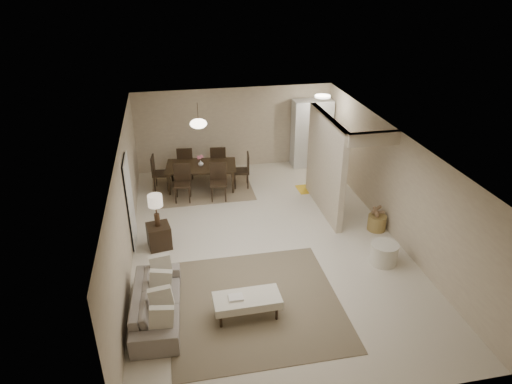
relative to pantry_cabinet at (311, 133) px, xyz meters
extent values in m
plane|color=beige|center=(-2.35, -4.15, -1.05)|extent=(9.00, 9.00, 0.00)
plane|color=white|center=(-2.35, -4.15, 1.45)|extent=(9.00, 9.00, 0.00)
plane|color=tan|center=(-2.35, 0.35, 0.20)|extent=(6.00, 0.00, 6.00)
plane|color=tan|center=(-5.35, -4.15, 0.20)|extent=(0.00, 9.00, 9.00)
plane|color=tan|center=(0.65, -4.15, 0.20)|extent=(0.00, 9.00, 9.00)
cube|color=tan|center=(-0.55, -2.90, 0.20)|extent=(0.15, 2.50, 2.50)
cube|color=black|center=(-5.32, -3.55, -0.03)|extent=(0.04, 0.90, 2.04)
cube|color=silver|center=(0.00, 0.00, 0.00)|extent=(1.20, 0.55, 2.10)
cylinder|color=white|center=(-0.05, -0.95, 1.41)|extent=(0.44, 0.44, 0.05)
cube|color=brown|center=(-3.00, -6.23, -1.04)|extent=(3.20, 3.20, 0.01)
imported|color=gray|center=(-4.80, -6.23, -0.75)|extent=(2.12, 0.92, 0.61)
cube|color=beige|center=(-3.20, -6.53, -0.70)|extent=(1.22, 0.57, 0.16)
cylinder|color=black|center=(-3.71, -6.73, -0.91)|extent=(0.05, 0.05, 0.27)
cylinder|color=black|center=(-2.70, -6.73, -0.91)|extent=(0.05, 0.05, 0.27)
cylinder|color=black|center=(-3.71, -6.33, -0.91)|extent=(0.05, 0.05, 0.27)
cylinder|color=black|center=(-2.70, -6.33, -0.91)|extent=(0.05, 0.05, 0.27)
cube|color=black|center=(-4.75, -3.89, -0.78)|extent=(0.57, 0.57, 0.55)
cylinder|color=#46301E|center=(-4.75, -3.89, -0.35)|extent=(0.12, 0.12, 0.30)
cylinder|color=#46301E|center=(-4.75, -3.89, -0.07)|extent=(0.03, 0.03, 0.26)
cylinder|color=beige|center=(-4.75, -3.89, 0.13)|extent=(0.32, 0.32, 0.26)
cylinder|color=beige|center=(-0.04, -5.46, -0.82)|extent=(0.59, 0.59, 0.46)
cylinder|color=olive|center=(0.40, -4.15, -0.86)|extent=(0.52, 0.52, 0.38)
cube|color=#7C6D4D|center=(-3.54, -1.04, -1.04)|extent=(2.80, 2.10, 0.01)
imported|color=black|center=(-3.54, -1.04, -0.71)|extent=(2.06, 1.31, 0.69)
imported|color=white|center=(-3.54, -1.04, -0.28)|extent=(0.18, 0.18, 0.16)
cube|color=gold|center=(-0.40, -1.71, -1.04)|extent=(0.98, 0.62, 0.01)
cylinder|color=#46301E|center=(-3.54, -1.04, 1.20)|extent=(0.02, 0.02, 0.50)
ellipsoid|color=#FFEAC6|center=(-3.54, -1.04, 0.87)|extent=(0.46, 0.46, 0.25)
camera|label=1|loc=(-4.28, -12.88, 4.74)|focal=32.00mm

